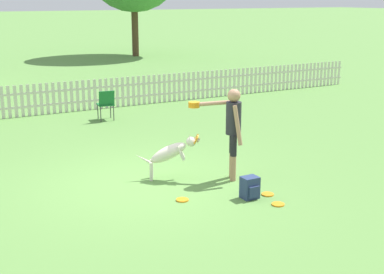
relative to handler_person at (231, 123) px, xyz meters
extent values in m
plane|color=#5B8C42|center=(-1.45, 0.51, -1.07)|extent=(240.00, 240.00, 0.00)
cylinder|color=tan|center=(-0.01, -0.12, -0.83)|extent=(0.11, 0.11, 0.48)
cylinder|color=black|center=(-0.01, -0.12, -0.40)|extent=(0.12, 0.12, 0.39)
cylinder|color=tan|center=(0.08, 0.06, -0.83)|extent=(0.11, 0.11, 0.48)
cylinder|color=black|center=(0.08, 0.06, -0.40)|extent=(0.12, 0.12, 0.39)
cylinder|color=#26262D|center=(0.03, -0.03, 0.09)|extent=(0.38, 0.38, 0.59)
sphere|color=tan|center=(0.03, -0.03, 0.51)|extent=(0.24, 0.24, 0.24)
cylinder|color=tan|center=(-0.01, -0.24, 0.00)|extent=(0.17, 0.22, 0.72)
cylinder|color=tan|center=(-0.18, 0.32, 0.33)|extent=(0.64, 0.47, 0.14)
cylinder|color=orange|center=(-0.48, 0.52, 0.25)|extent=(0.21, 0.21, 0.02)
cylinder|color=orange|center=(-0.48, 0.52, 0.28)|extent=(0.21, 0.21, 0.02)
cylinder|color=orange|center=(-0.48, 0.52, 0.31)|extent=(0.21, 0.21, 0.02)
cylinder|color=orange|center=(-0.48, 0.52, 0.33)|extent=(0.21, 0.21, 0.02)
ellipsoid|color=beige|center=(-1.02, 0.52, -0.56)|extent=(0.78, 0.58, 0.53)
ellipsoid|color=silver|center=(-1.02, 0.52, -0.60)|extent=(0.42, 0.31, 0.26)
sphere|color=beige|center=(-0.64, 0.33, -0.35)|extent=(0.19, 0.19, 0.19)
cone|color=beige|center=(-0.57, 0.29, -0.30)|extent=(0.19, 0.17, 0.15)
cylinder|color=orange|center=(-0.57, 0.29, -0.30)|extent=(0.20, 0.24, 0.20)
cone|color=beige|center=(-0.64, 0.39, -0.27)|extent=(0.06, 0.06, 0.08)
cone|color=beige|center=(-0.70, 0.29, -0.27)|extent=(0.06, 0.06, 0.08)
cylinder|color=silver|center=(-1.25, 0.76, -0.89)|extent=(0.06, 0.06, 0.35)
cylinder|color=silver|center=(-1.34, 0.59, -0.89)|extent=(0.06, 0.06, 0.35)
cylinder|color=silver|center=(-0.78, 0.49, -0.54)|extent=(0.17, 0.13, 0.28)
cylinder|color=silver|center=(-0.86, 0.35, -0.54)|extent=(0.17, 0.13, 0.28)
cone|color=beige|center=(-1.42, 0.74, -0.68)|extent=(0.33, 0.21, 0.23)
cylinder|color=orange|center=(-0.02, -1.48, -1.06)|extent=(0.21, 0.21, 0.02)
cylinder|color=orange|center=(-1.30, -0.55, -1.06)|extent=(0.21, 0.21, 0.02)
cylinder|color=orange|center=(0.11, -1.03, -1.06)|extent=(0.21, 0.21, 0.02)
cube|color=navy|center=(-0.25, -0.99, -0.88)|extent=(0.28, 0.23, 0.37)
cube|color=navy|center=(-0.25, -1.13, -0.92)|extent=(0.19, 0.04, 0.19)
cube|color=beige|center=(-1.45, 7.30, -0.80)|extent=(22.39, 0.04, 0.06)
cube|color=beige|center=(-1.45, 7.30, -0.42)|extent=(22.39, 0.04, 0.06)
cube|color=beige|center=(-2.78, 7.30, -0.62)|extent=(0.09, 0.02, 0.91)
cube|color=beige|center=(-2.60, 7.30, -0.62)|extent=(0.09, 0.02, 0.91)
cube|color=beige|center=(-2.43, 7.30, -0.62)|extent=(0.09, 0.02, 0.91)
cube|color=beige|center=(-2.25, 7.30, -0.62)|extent=(0.09, 0.02, 0.91)
cube|color=beige|center=(-2.07, 7.30, -0.62)|extent=(0.09, 0.02, 0.91)
cube|color=beige|center=(-1.89, 7.30, -0.62)|extent=(0.09, 0.02, 0.91)
cube|color=beige|center=(-1.72, 7.30, -0.62)|extent=(0.09, 0.02, 0.91)
cube|color=beige|center=(-1.54, 7.30, -0.62)|extent=(0.09, 0.02, 0.91)
cube|color=beige|center=(-1.36, 7.30, -0.62)|extent=(0.09, 0.02, 0.91)
cube|color=beige|center=(-1.18, 7.30, -0.62)|extent=(0.09, 0.02, 0.91)
cube|color=beige|center=(-1.00, 7.30, -0.62)|extent=(0.09, 0.02, 0.91)
cube|color=beige|center=(-0.83, 7.30, -0.62)|extent=(0.09, 0.02, 0.91)
cube|color=beige|center=(-0.65, 7.30, -0.62)|extent=(0.09, 0.02, 0.91)
cube|color=beige|center=(-0.47, 7.30, -0.62)|extent=(0.09, 0.02, 0.91)
cube|color=beige|center=(-0.29, 7.30, -0.62)|extent=(0.09, 0.02, 0.91)
cube|color=beige|center=(-0.12, 7.30, -0.62)|extent=(0.09, 0.02, 0.91)
cube|color=beige|center=(0.06, 7.30, -0.62)|extent=(0.09, 0.02, 0.91)
cube|color=beige|center=(0.24, 7.30, -0.62)|extent=(0.09, 0.02, 0.91)
cube|color=beige|center=(0.42, 7.30, -0.62)|extent=(0.09, 0.02, 0.91)
cube|color=beige|center=(0.60, 7.30, -0.62)|extent=(0.09, 0.02, 0.91)
cube|color=beige|center=(0.77, 7.30, -0.62)|extent=(0.09, 0.02, 0.91)
cube|color=beige|center=(0.95, 7.30, -0.62)|extent=(0.09, 0.02, 0.91)
cube|color=beige|center=(1.13, 7.30, -0.62)|extent=(0.09, 0.02, 0.91)
cube|color=beige|center=(1.31, 7.30, -0.62)|extent=(0.09, 0.02, 0.91)
cube|color=beige|center=(1.48, 7.30, -0.62)|extent=(0.09, 0.02, 0.91)
cube|color=beige|center=(1.66, 7.30, -0.62)|extent=(0.09, 0.02, 0.91)
cube|color=beige|center=(1.84, 7.30, -0.62)|extent=(0.09, 0.02, 0.91)
cube|color=beige|center=(2.02, 7.30, -0.62)|extent=(0.09, 0.02, 0.91)
cube|color=beige|center=(2.20, 7.30, -0.62)|extent=(0.09, 0.02, 0.91)
cube|color=beige|center=(2.37, 7.30, -0.62)|extent=(0.09, 0.02, 0.91)
cube|color=beige|center=(2.55, 7.30, -0.62)|extent=(0.09, 0.02, 0.91)
cube|color=beige|center=(2.73, 7.30, -0.62)|extent=(0.09, 0.02, 0.91)
cube|color=beige|center=(2.91, 7.30, -0.62)|extent=(0.09, 0.02, 0.91)
cube|color=beige|center=(3.08, 7.30, -0.62)|extent=(0.09, 0.02, 0.91)
cube|color=beige|center=(3.26, 7.30, -0.62)|extent=(0.09, 0.02, 0.91)
cube|color=beige|center=(3.44, 7.30, -0.62)|extent=(0.09, 0.02, 0.91)
cube|color=beige|center=(3.62, 7.30, -0.62)|extent=(0.09, 0.02, 0.91)
cube|color=beige|center=(3.79, 7.30, -0.62)|extent=(0.09, 0.02, 0.91)
cube|color=beige|center=(3.97, 7.30, -0.62)|extent=(0.09, 0.02, 0.91)
cube|color=beige|center=(4.15, 7.30, -0.62)|extent=(0.09, 0.02, 0.91)
cube|color=beige|center=(4.33, 7.30, -0.62)|extent=(0.09, 0.02, 0.91)
cube|color=beige|center=(4.51, 7.30, -0.62)|extent=(0.09, 0.02, 0.91)
cube|color=beige|center=(4.68, 7.30, -0.62)|extent=(0.09, 0.02, 0.91)
cube|color=beige|center=(4.86, 7.30, -0.62)|extent=(0.09, 0.02, 0.91)
cube|color=beige|center=(5.04, 7.30, -0.62)|extent=(0.09, 0.02, 0.91)
cube|color=beige|center=(5.22, 7.30, -0.62)|extent=(0.09, 0.02, 0.91)
cube|color=beige|center=(5.39, 7.30, -0.62)|extent=(0.09, 0.02, 0.91)
cube|color=beige|center=(5.57, 7.30, -0.62)|extent=(0.09, 0.02, 0.91)
cube|color=beige|center=(5.75, 7.30, -0.62)|extent=(0.09, 0.02, 0.91)
cube|color=beige|center=(5.93, 7.30, -0.62)|extent=(0.09, 0.02, 0.91)
cube|color=beige|center=(6.11, 7.30, -0.62)|extent=(0.09, 0.02, 0.91)
cube|color=beige|center=(6.28, 7.30, -0.62)|extent=(0.09, 0.02, 0.91)
cube|color=beige|center=(6.46, 7.30, -0.62)|extent=(0.09, 0.02, 0.91)
cube|color=beige|center=(6.64, 7.30, -0.62)|extent=(0.09, 0.02, 0.91)
cube|color=beige|center=(6.82, 7.30, -0.62)|extent=(0.09, 0.02, 0.91)
cube|color=beige|center=(6.99, 7.30, -0.62)|extent=(0.09, 0.02, 0.91)
cube|color=beige|center=(7.17, 7.30, -0.62)|extent=(0.09, 0.02, 0.91)
cube|color=beige|center=(7.35, 7.30, -0.62)|extent=(0.09, 0.02, 0.91)
cube|color=beige|center=(7.53, 7.30, -0.62)|extent=(0.09, 0.02, 0.91)
cube|color=beige|center=(7.70, 7.30, -0.62)|extent=(0.09, 0.02, 0.91)
cube|color=beige|center=(7.88, 7.30, -0.62)|extent=(0.09, 0.02, 0.91)
cube|color=beige|center=(8.06, 7.30, -0.62)|extent=(0.09, 0.02, 0.91)
cube|color=beige|center=(8.24, 7.30, -0.62)|extent=(0.09, 0.02, 0.91)
cube|color=beige|center=(8.42, 7.30, -0.62)|extent=(0.09, 0.02, 0.91)
cube|color=beige|center=(8.59, 7.30, -0.62)|extent=(0.09, 0.02, 0.91)
cube|color=beige|center=(8.77, 7.30, -0.62)|extent=(0.09, 0.02, 0.91)
cube|color=beige|center=(8.95, 7.30, -0.62)|extent=(0.09, 0.02, 0.91)
cube|color=beige|center=(9.13, 7.30, -0.62)|extent=(0.09, 0.02, 0.91)
cube|color=beige|center=(9.30, 7.30, -0.62)|extent=(0.09, 0.02, 0.91)
cube|color=beige|center=(9.48, 7.30, -0.62)|extent=(0.09, 0.02, 0.91)
cube|color=beige|center=(9.66, 7.30, -0.62)|extent=(0.09, 0.02, 0.91)
cylinder|color=#333338|center=(-0.13, 5.96, -0.86)|extent=(0.02, 0.02, 0.43)
cylinder|color=#333338|center=(-0.49, 6.00, -0.86)|extent=(0.02, 0.02, 0.43)
cylinder|color=#333338|center=(-0.17, 5.61, -0.86)|extent=(0.02, 0.02, 0.43)
cylinder|color=#333338|center=(-0.53, 5.65, -0.86)|extent=(0.02, 0.02, 0.43)
cube|color=#19662D|center=(-0.33, 5.80, -0.64)|extent=(0.47, 0.47, 0.03)
cube|color=#19662D|center=(-0.35, 5.62, -0.44)|extent=(0.43, 0.13, 0.41)
cylinder|color=#4C3823|center=(6.79, 20.51, 0.77)|extent=(0.37, 0.37, 3.67)
camera|label=1|loc=(-5.17, -7.94, 2.23)|focal=50.00mm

